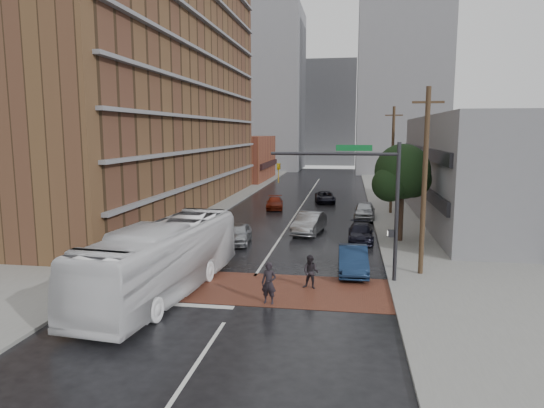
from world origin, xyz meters
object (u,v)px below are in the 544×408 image
(pedestrian_b, at_px, (311,272))
(car_parked_far, at_px, (364,210))
(transit_bus, at_px, (163,259))
(suv_travel, at_px, (325,197))
(car_travel_a, at_px, (238,234))
(car_travel_b, at_px, (309,223))
(car_parked_near, at_px, (353,260))
(car_parked_mid, at_px, (361,233))
(car_travel_c, at_px, (275,203))
(pedestrian_a, at_px, (269,283))

(pedestrian_b, bearing_deg, car_parked_far, 92.65)
(transit_bus, xyz_separation_m, suv_travel, (6.05, 31.59, -1.11))
(car_travel_a, height_order, suv_travel, car_travel_a)
(car_parked_far, bearing_deg, car_travel_b, -119.04)
(transit_bus, xyz_separation_m, car_parked_near, (8.93, 5.00, -0.99))
(pedestrian_b, height_order, car_parked_near, pedestrian_b)
(car_travel_b, xyz_separation_m, car_parked_far, (4.34, 7.02, -0.03))
(pedestrian_b, height_order, car_parked_mid, pedestrian_b)
(car_parked_near, xyz_separation_m, car_parked_far, (1.10, 17.13, 0.04))
(transit_bus, distance_m, pedestrian_b, 7.18)
(car_parked_near, bearing_deg, transit_bus, -152.72)
(car_travel_b, bearing_deg, car_travel_a, -127.73)
(car_travel_a, distance_m, car_travel_c, 15.63)
(pedestrian_b, relative_size, car_travel_c, 0.41)
(car_parked_mid, bearing_deg, pedestrian_b, -103.38)
(transit_bus, height_order, car_travel_c, transit_bus)
(car_travel_b, xyz_separation_m, car_parked_near, (3.24, -10.10, -0.08))
(car_travel_a, bearing_deg, car_travel_b, 37.43)
(car_travel_b, height_order, suv_travel, car_travel_b)
(pedestrian_b, height_order, car_travel_c, pedestrian_b)
(suv_travel, xyz_separation_m, car_parked_far, (3.98, -9.46, 0.16))
(car_travel_c, bearing_deg, car_parked_mid, -66.23)
(transit_bus, bearing_deg, car_travel_c, 92.88)
(pedestrian_b, relative_size, car_parked_mid, 0.39)
(pedestrian_b, relative_size, car_travel_b, 0.34)
(car_travel_a, relative_size, car_parked_mid, 0.96)
(transit_bus, bearing_deg, pedestrian_a, 0.06)
(car_travel_a, bearing_deg, car_parked_far, 46.47)
(transit_bus, height_order, pedestrian_b, transit_bus)
(pedestrian_a, xyz_separation_m, car_parked_mid, (4.35, 13.42, -0.34))
(car_travel_a, height_order, car_parked_near, car_parked_near)
(car_travel_a, bearing_deg, car_travel_c, 84.43)
(transit_bus, relative_size, suv_travel, 2.80)
(transit_bus, distance_m, car_parked_mid, 16.09)
(transit_bus, bearing_deg, car_travel_b, 74.91)
(car_travel_c, xyz_separation_m, car_parked_far, (8.78, -4.40, 0.18))
(car_parked_near, height_order, car_parked_mid, car_parked_near)
(car_parked_near, distance_m, car_parked_mid, 7.94)
(pedestrian_b, bearing_deg, car_parked_near, 67.58)
(car_travel_a, xyz_separation_m, car_parked_near, (7.83, -5.90, 0.04))
(car_travel_b, bearing_deg, car_travel_c, 121.08)
(car_parked_far, bearing_deg, pedestrian_b, -96.27)
(car_travel_c, distance_m, car_parked_far, 9.83)
(pedestrian_a, height_order, car_parked_far, pedestrian_a)
(car_travel_b, distance_m, suv_travel, 16.49)
(car_parked_mid, xyz_separation_m, car_parked_far, (0.52, 9.20, 0.16))
(car_travel_b, bearing_deg, suv_travel, 98.56)
(pedestrian_a, height_order, car_parked_near, pedestrian_a)
(pedestrian_b, distance_m, car_travel_a, 10.66)
(car_travel_b, distance_m, car_parked_mid, 4.40)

